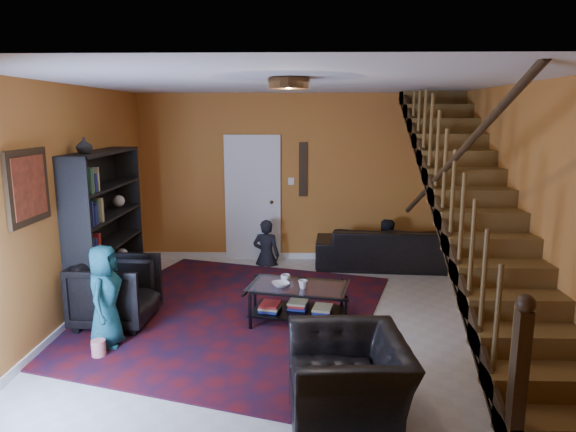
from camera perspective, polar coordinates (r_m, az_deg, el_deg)
name	(u,v)px	position (r m, az deg, el deg)	size (l,w,h in m)	color
floor	(290,321)	(6.33, 0.26, -11.56)	(5.50, 5.50, 0.00)	beige
room	(202,281)	(7.70, -9.54, -7.12)	(5.50, 5.50, 5.50)	#B76128
staircase	(475,208)	(6.25, 20.11, 0.85)	(0.95, 5.02, 3.18)	brown
bookshelf	(107,231)	(7.07, -19.49, -1.57)	(0.35, 1.80, 2.00)	black
door	(253,200)	(8.72, -3.93, 1.76)	(0.82, 0.05, 2.05)	silver
framed_picture	(28,187)	(5.67, -26.94, 2.91)	(0.04, 0.74, 0.74)	#9B351C
wall_hanging	(303,169)	(8.61, 1.69, 5.20)	(0.14, 0.03, 0.90)	black
ceiling_fixture	(289,83)	(5.05, 0.08, 14.52)	(0.40, 0.40, 0.10)	#3F2814
rug	(228,313)	(6.58, -6.73, -10.64)	(3.48, 3.97, 0.02)	#4F0E10
sofa	(386,247)	(8.52, 10.78, -3.42)	(2.25, 0.88, 0.66)	black
armchair_left	(116,292)	(6.43, -18.52, -7.99)	(0.85, 0.87, 0.79)	black
armchair_right	(348,379)	(4.38, 6.70, -17.58)	(1.06, 0.92, 0.69)	black
person_adult_a	(266,256)	(8.52, -2.43, -4.41)	(0.44, 0.29, 1.22)	black
person_adult_b	(385,256)	(8.61, 10.69, -4.38)	(0.60, 0.47, 1.23)	black
person_child	(105,296)	(5.83, -19.68, -8.40)	(0.55, 0.36, 1.12)	#1B6567
coffee_table	(298,300)	(6.25, 1.13, -9.36)	(1.27, 0.90, 0.44)	black
cup_a	(286,278)	(6.30, -0.28, -6.93)	(0.12, 0.12, 0.09)	#999999
cup_b	(303,284)	(6.07, 1.67, -7.60)	(0.11, 0.11, 0.10)	#999999
bowl	(281,284)	(6.15, -0.80, -7.60)	(0.21, 0.21, 0.05)	#999999
vase	(84,146)	(6.46, -21.72, 7.28)	(0.18, 0.18, 0.19)	#999999
popcorn_bucket	(99,348)	(5.76, -20.30, -13.58)	(0.14, 0.14, 0.16)	red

